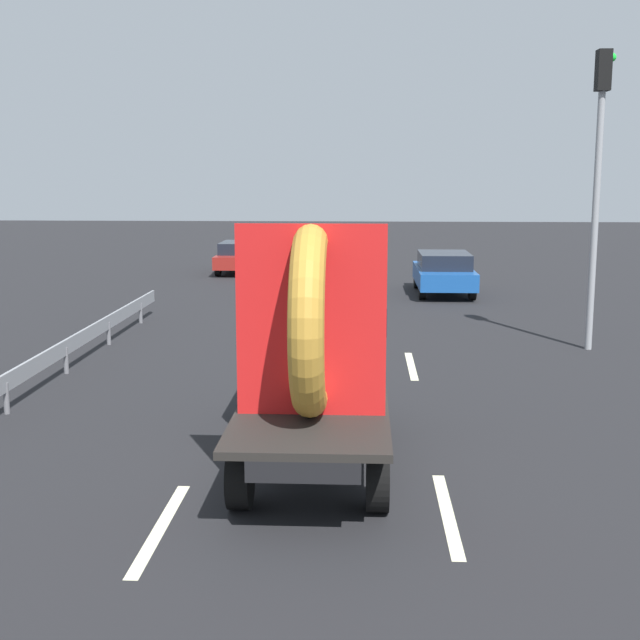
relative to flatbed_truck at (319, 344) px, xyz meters
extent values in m
plane|color=black|center=(-0.07, 0.03, -1.60)|extent=(120.00, 120.00, 0.00)
cylinder|color=black|center=(-0.85, 1.05, -1.18)|extent=(0.28, 0.84, 0.84)
cylinder|color=black|center=(0.85, 1.05, -1.18)|extent=(0.28, 0.84, 0.84)
cylinder|color=black|center=(-0.85, -2.42, -1.18)|extent=(0.28, 0.84, 0.84)
cylinder|color=black|center=(0.85, -2.42, -1.18)|extent=(0.28, 0.84, 0.84)
cube|color=black|center=(0.00, -0.65, -0.76)|extent=(1.30, 5.58, 0.25)
cube|color=#4C5156|center=(0.00, 1.05, 0.04)|extent=(2.00, 2.18, 1.35)
cube|color=black|center=(0.00, 1.00, 0.34)|extent=(2.02, 2.07, 0.44)
cube|color=black|center=(0.00, -1.74, -0.59)|extent=(2.00, 3.40, 0.10)
cube|color=black|center=(0.00, -0.09, 0.01)|extent=(1.80, 0.08, 1.10)
torus|color=#B7842D|center=(0.00, -1.89, 0.69)|extent=(0.43, 2.44, 2.44)
cube|color=red|center=(0.00, -1.89, 0.69)|extent=(1.90, 0.03, 2.44)
cylinder|color=black|center=(2.61, 18.15, -1.26)|extent=(0.23, 0.66, 0.66)
cylinder|color=black|center=(4.23, 18.15, -1.26)|extent=(0.23, 0.66, 0.66)
cylinder|color=black|center=(2.61, 15.36, -1.26)|extent=(0.23, 0.66, 0.66)
cylinder|color=black|center=(4.23, 15.36, -1.26)|extent=(0.23, 0.66, 0.66)
cube|color=#194C99|center=(3.42, 16.76, -0.98)|extent=(1.87, 4.36, 0.57)
cube|color=black|center=(3.42, 16.65, -0.43)|extent=(1.68, 2.44, 0.52)
cylinder|color=gray|center=(5.99, 7.57, 1.37)|extent=(0.16, 0.16, 5.93)
cube|color=black|center=(5.99, 7.57, 4.78)|extent=(0.30, 0.36, 0.90)
sphere|color=#19D833|center=(6.16, 7.57, 5.06)|extent=(0.20, 0.20, 0.20)
cube|color=gray|center=(-5.49, 6.01, -1.05)|extent=(0.06, 11.98, 0.32)
cylinder|color=slate|center=(-5.49, 1.52, -1.32)|extent=(0.10, 0.10, 0.55)
cylinder|color=slate|center=(-5.49, 4.51, -1.32)|extent=(0.10, 0.10, 0.55)
cylinder|color=slate|center=(-5.49, 7.51, -1.32)|extent=(0.10, 0.10, 0.55)
cylinder|color=slate|center=(-5.49, 10.50, -1.32)|extent=(0.10, 0.10, 0.55)
cube|color=beige|center=(-1.71, -3.08, -1.59)|extent=(0.16, 2.65, 0.01)
cube|color=beige|center=(-1.71, 5.64, -1.59)|extent=(0.16, 2.50, 0.01)
cube|color=beige|center=(1.71, -2.49, -1.59)|extent=(0.16, 2.63, 0.01)
cube|color=beige|center=(1.71, 5.58, -1.59)|extent=(0.16, 2.65, 0.01)
cylinder|color=black|center=(-5.17, 23.89, -1.30)|extent=(0.21, 0.60, 0.60)
cylinder|color=black|center=(-3.71, 23.89, -1.30)|extent=(0.21, 0.60, 0.60)
cylinder|color=black|center=(-5.17, 21.37, -1.30)|extent=(0.21, 0.60, 0.60)
cylinder|color=black|center=(-3.71, 21.37, -1.30)|extent=(0.21, 0.60, 0.60)
cube|color=maroon|center=(-4.44, 22.63, -1.04)|extent=(1.69, 3.93, 0.52)
cube|color=black|center=(-4.44, 22.53, -0.55)|extent=(1.52, 2.20, 0.47)
camera|label=1|loc=(0.65, -12.42, 2.54)|focal=47.75mm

